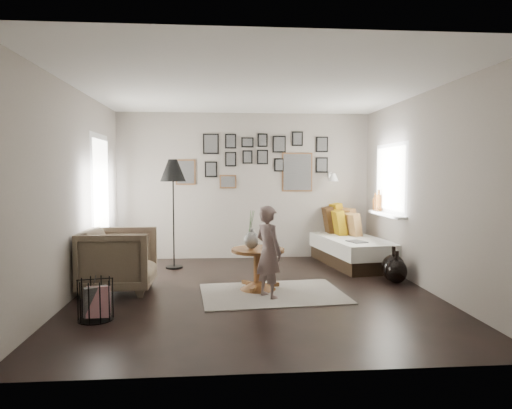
{
  "coord_description": "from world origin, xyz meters",
  "views": [
    {
      "loc": [
        -0.46,
        -5.78,
        1.54
      ],
      "look_at": [
        0.05,
        0.5,
        1.1
      ],
      "focal_mm": 32.0,
      "sensor_mm": 36.0,
      "label": 1
    }
  ],
  "objects": [
    {
      "name": "gallery_wall",
      "position": [
        0.29,
        2.38,
        1.74
      ],
      "size": [
        2.74,
        0.03,
        1.08
      ],
      "color": "brown",
      "rests_on": "wall_back"
    },
    {
      "name": "door_left",
      "position": [
        -2.23,
        1.2,
        1.05
      ],
      "size": [
        0.0,
        2.14,
        2.14
      ],
      "color": "white",
      "rests_on": "wall_left"
    },
    {
      "name": "armchair_cushion",
      "position": [
        -1.73,
        0.24,
        0.48
      ],
      "size": [
        0.38,
        0.4,
        0.17
      ],
      "primitive_type": "cube",
      "rotation": [
        -0.21,
        0.0,
        -0.03
      ],
      "color": "beige",
      "rests_on": "armchair"
    },
    {
      "name": "wall_front",
      "position": [
        0.0,
        -2.4,
        1.3
      ],
      "size": [
        4.5,
        0.0,
        4.5
      ],
      "primitive_type": "plane",
      "rotation": [
        -1.57,
        0.0,
        0.0
      ],
      "color": "gray",
      "rests_on": "ground"
    },
    {
      "name": "demijohn_large",
      "position": [
        2.0,
        0.43,
        0.19
      ],
      "size": [
        0.33,
        0.33,
        0.5
      ],
      "color": "black",
      "rests_on": "ground"
    },
    {
      "name": "wall_sconce",
      "position": [
        1.55,
        2.13,
        1.46
      ],
      "size": [
        0.18,
        0.36,
        0.16
      ],
      "color": "white",
      "rests_on": "wall_back"
    },
    {
      "name": "wall_back",
      "position": [
        0.0,
        2.4,
        1.3
      ],
      "size": [
        4.5,
        0.0,
        4.5
      ],
      "primitive_type": "plane",
      "rotation": [
        1.57,
        0.0,
        0.0
      ],
      "color": "gray",
      "rests_on": "ground"
    },
    {
      "name": "rug",
      "position": [
        0.21,
        -0.11,
        0.01
      ],
      "size": [
        1.89,
        1.4,
        0.01
      ],
      "primitive_type": "cube",
      "rotation": [
        0.0,
        0.0,
        0.08
      ],
      "color": "beige",
      "rests_on": "ground"
    },
    {
      "name": "magazine_on_daybed",
      "position": [
        1.69,
        1.14,
        0.46
      ],
      "size": [
        0.31,
        0.36,
        0.02
      ],
      "primitive_type": "cube",
      "rotation": [
        0.0,
        0.0,
        0.32
      ],
      "color": "black",
      "rests_on": "daybed"
    },
    {
      "name": "floor_lamp",
      "position": [
        -1.19,
        1.58,
        1.51
      ],
      "size": [
        0.41,
        0.41,
        1.75
      ],
      "rotation": [
        0.0,
        0.0,
        0.22
      ],
      "color": "black",
      "rests_on": "ground"
    },
    {
      "name": "vase",
      "position": [
        -0.04,
        0.12,
        0.7
      ],
      "size": [
        0.2,
        0.2,
        0.5
      ],
      "color": "black",
      "rests_on": "pedestal_table"
    },
    {
      "name": "wall_right",
      "position": [
        2.25,
        0.0,
        1.3
      ],
      "size": [
        0.0,
        4.8,
        4.8
      ],
      "primitive_type": "plane",
      "rotation": [
        1.57,
        0.0,
        -1.57
      ],
      "color": "gray",
      "rests_on": "ground"
    },
    {
      "name": "wall_left",
      "position": [
        -2.25,
        0.0,
        1.3
      ],
      "size": [
        0.0,
        4.8,
        4.8
      ],
      "primitive_type": "plane",
      "rotation": [
        1.57,
        0.0,
        1.57
      ],
      "color": "gray",
      "rests_on": "ground"
    },
    {
      "name": "armchair",
      "position": [
        -1.76,
        0.19,
        0.41
      ],
      "size": [
        0.91,
        0.88,
        0.82
      ],
      "primitive_type": "imported",
      "rotation": [
        0.0,
        0.0,
        1.57
      ],
      "color": "brown",
      "rests_on": "ground"
    },
    {
      "name": "demijohn_small",
      "position": [
        2.0,
        0.31,
        0.17
      ],
      "size": [
        0.29,
        0.29,
        0.46
      ],
      "color": "black",
      "rests_on": "ground"
    },
    {
      "name": "pedestal_table",
      "position": [
        0.04,
        0.1,
        0.25
      ],
      "size": [
        0.7,
        0.7,
        0.55
      ],
      "rotation": [
        0.0,
        0.0,
        -0.1
      ],
      "color": "brown",
      "rests_on": "ground"
    },
    {
      "name": "ceiling",
      "position": [
        0.0,
        0.0,
        2.6
      ],
      "size": [
        4.8,
        4.8,
        0.0
      ],
      "primitive_type": "plane",
      "rotation": [
        3.14,
        0.0,
        0.0
      ],
      "color": "white",
      "rests_on": "wall_back"
    },
    {
      "name": "ground",
      "position": [
        0.0,
        0.0,
        0.0
      ],
      "size": [
        4.8,
        4.8,
        0.0
      ],
      "primitive_type": "plane",
      "color": "black",
      "rests_on": "ground"
    },
    {
      "name": "candles",
      "position": [
        0.15,
        0.1,
        0.68
      ],
      "size": [
        0.12,
        0.12,
        0.26
      ],
      "color": "black",
      "rests_on": "pedestal_table"
    },
    {
      "name": "window_right",
      "position": [
        2.18,
        1.34,
        0.93
      ],
      "size": [
        0.15,
        1.32,
        1.3
      ],
      "color": "white",
      "rests_on": "wall_right"
    },
    {
      "name": "daybed",
      "position": [
        1.74,
        1.79,
        0.31
      ],
      "size": [
        1.15,
        2.14,
        0.99
      ],
      "rotation": [
        0.0,
        0.0,
        0.15
      ],
      "color": "black",
      "rests_on": "ground"
    },
    {
      "name": "magazine_basket",
      "position": [
        -1.75,
        -0.98,
        0.21
      ],
      "size": [
        0.41,
        0.41,
        0.43
      ],
      "rotation": [
        0.0,
        0.0,
        0.2
      ],
      "color": "black",
      "rests_on": "ground"
    },
    {
      "name": "child",
      "position": [
        0.14,
        -0.27,
        0.57
      ],
      "size": [
        0.46,
        0.5,
        1.14
      ],
      "primitive_type": "imported",
      "rotation": [
        0.0,
        0.0,
        2.16
      ],
      "color": "#6E5A57",
      "rests_on": "ground"
    }
  ]
}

